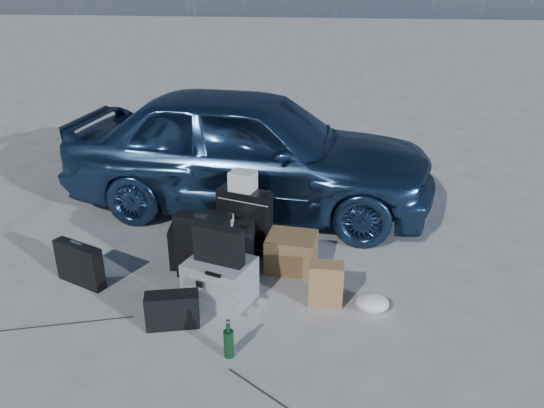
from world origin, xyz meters
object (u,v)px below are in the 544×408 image
(pelican_case, at_px, (220,281))
(duffel_bag, at_px, (213,244))
(green_bottle, at_px, (229,339))
(car, at_px, (250,149))
(suitcase_right, at_px, (245,220))
(cardboard_box, at_px, (291,252))
(briefcase, at_px, (80,264))
(suitcase_left, at_px, (203,248))

(pelican_case, height_order, duffel_bag, duffel_bag)
(pelican_case, distance_m, green_bottle, 0.74)
(green_bottle, bearing_deg, car, 96.20)
(duffel_bag, height_order, green_bottle, duffel_bag)
(suitcase_right, bearing_deg, duffel_bag, -112.32)
(suitcase_right, bearing_deg, cardboard_box, -14.64)
(briefcase, relative_size, cardboard_box, 1.13)
(car, height_order, green_bottle, car)
(suitcase_left, bearing_deg, cardboard_box, 32.32)
(briefcase, distance_m, cardboard_box, 1.93)
(car, height_order, suitcase_left, car)
(suitcase_right, bearing_deg, briefcase, -131.64)
(pelican_case, distance_m, briefcase, 1.31)
(car, height_order, pelican_case, car)
(suitcase_right, bearing_deg, pelican_case, -76.13)
(briefcase, xyz_separation_m, suitcase_right, (1.36, 0.83, 0.12))
(suitcase_right, relative_size, duffel_bag, 0.81)
(car, bearing_deg, green_bottle, -169.26)
(cardboard_box, xyz_separation_m, green_bottle, (-0.33, -1.33, -0.02))
(pelican_case, xyz_separation_m, suitcase_left, (-0.23, 0.34, 0.12))
(suitcase_left, height_order, cardboard_box, suitcase_left)
(pelican_case, height_order, briefcase, briefcase)
(green_bottle, bearing_deg, duffel_bag, 107.73)
(briefcase, distance_m, green_bottle, 1.73)
(briefcase, height_order, cardboard_box, briefcase)
(suitcase_left, height_order, duffel_bag, suitcase_left)
(suitcase_right, distance_m, duffel_bag, 0.42)
(cardboard_box, bearing_deg, suitcase_right, 148.38)
(cardboard_box, relative_size, green_bottle, 1.48)
(suitcase_left, bearing_deg, briefcase, -155.12)
(briefcase, relative_size, green_bottle, 1.68)
(cardboard_box, bearing_deg, briefcase, -164.32)
(suitcase_right, height_order, cardboard_box, suitcase_right)
(pelican_case, height_order, green_bottle, pelican_case)
(briefcase, distance_m, suitcase_left, 1.11)
(pelican_case, bearing_deg, suitcase_right, 105.61)
(briefcase, bearing_deg, suitcase_left, 35.70)
(suitcase_left, bearing_deg, pelican_case, -43.02)
(duffel_bag, bearing_deg, cardboard_box, -6.12)
(car, xyz_separation_m, suitcase_right, (0.13, -1.06, -0.39))
(duffel_bag, distance_m, green_bottle, 1.39)
(car, bearing_deg, cardboard_box, -150.99)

